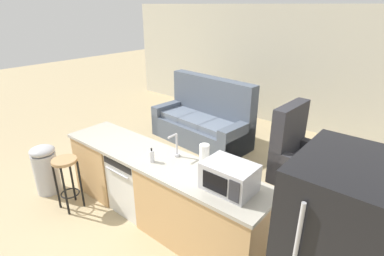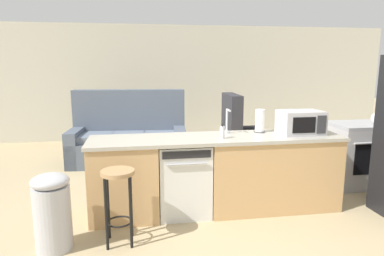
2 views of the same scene
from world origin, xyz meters
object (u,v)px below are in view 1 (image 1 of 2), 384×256
(microwave, at_px, (229,177))
(trash_bin, at_px, (46,169))
(couch, at_px, (204,122))
(dishwasher, at_px, (138,180))
(soap_bottle, at_px, (152,156))
(bar_stool, at_px, (66,173))
(paper_towel_roll, at_px, (204,157))
(armchair, at_px, (298,159))
(stove_range, at_px, (364,249))

(microwave, height_order, trash_bin, microwave)
(trash_bin, height_order, couch, couch)
(dishwasher, distance_m, soap_bottle, 0.71)
(soap_bottle, bearing_deg, bar_stool, -156.53)
(soap_bottle, bearing_deg, dishwasher, 165.95)
(paper_towel_roll, height_order, soap_bottle, paper_towel_roll)
(microwave, distance_m, couch, 3.18)
(microwave, xyz_separation_m, trash_bin, (-2.74, -0.61, -0.66))
(dishwasher, height_order, bar_stool, dishwasher)
(couch, xyz_separation_m, armchair, (2.03, -0.22, -0.04))
(microwave, distance_m, paper_towel_roll, 0.48)
(dishwasher, bearing_deg, paper_towel_roll, 10.21)
(stove_range, bearing_deg, soap_bottle, -163.17)
(stove_range, bearing_deg, trash_bin, -163.49)
(bar_stool, xyz_separation_m, armchair, (2.07, 2.69, -0.19))
(trash_bin, bearing_deg, armchair, 45.20)
(paper_towel_roll, distance_m, soap_bottle, 0.62)
(microwave, relative_size, paper_towel_roll, 1.77)
(microwave, distance_m, armchair, 2.20)
(microwave, relative_size, couch, 0.24)
(couch, bearing_deg, dishwasher, -74.00)
(dishwasher, height_order, couch, couch)
(soap_bottle, distance_m, couch, 2.72)
(paper_towel_roll, bearing_deg, couch, 127.45)
(paper_towel_roll, bearing_deg, soap_bottle, -152.50)
(couch, bearing_deg, stove_range, -28.40)
(paper_towel_roll, xyz_separation_m, trash_bin, (-2.29, -0.79, -0.66))
(soap_bottle, distance_m, bar_stool, 1.32)
(microwave, distance_m, soap_bottle, 1.00)
(microwave, bearing_deg, stove_range, 24.95)
(trash_bin, bearing_deg, bar_stool, 1.06)
(microwave, xyz_separation_m, armchair, (-0.05, 2.09, -0.69))
(stove_range, xyz_separation_m, bar_stool, (-3.31, -1.15, 0.08))
(soap_bottle, relative_size, armchair, 0.15)
(bar_stool, bearing_deg, trash_bin, -178.94)
(microwave, relative_size, soap_bottle, 2.84)
(dishwasher, relative_size, couch, 0.41)
(stove_range, relative_size, couch, 0.43)
(bar_stool, height_order, couch, couch)
(dishwasher, bearing_deg, soap_bottle, -14.05)
(dishwasher, bearing_deg, trash_bin, -155.05)
(dishwasher, height_order, trash_bin, dishwasher)
(microwave, distance_m, bar_stool, 2.27)
(paper_towel_roll, height_order, bar_stool, paper_towel_roll)
(paper_towel_roll, relative_size, armchair, 0.24)
(bar_stool, relative_size, armchair, 0.62)
(dishwasher, height_order, stove_range, stove_range)
(stove_range, bearing_deg, microwave, -155.05)
(trash_bin, relative_size, armchair, 0.62)
(stove_range, distance_m, paper_towel_roll, 1.77)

